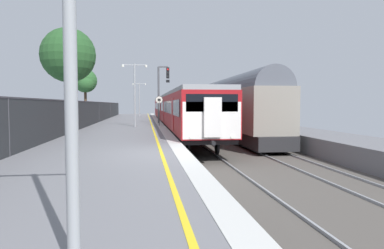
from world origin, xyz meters
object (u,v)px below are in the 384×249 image
at_px(commuter_train_at_platform, 174,109).
at_px(speed_limit_sign, 159,107).
at_px(background_tree_left, 69,56).
at_px(background_tree_centre, 85,82).
at_px(freight_train_adjacent_track, 206,105).
at_px(platform_lamp_mid, 135,89).
at_px(platform_lamp_far, 139,96).
at_px(signal_gantry, 161,88).

relative_size(commuter_train_at_platform, speed_limit_sign, 16.95).
height_order(background_tree_left, background_tree_centre, background_tree_left).
bearing_deg(freight_train_adjacent_track, speed_limit_sign, -118.47).
xyz_separation_m(platform_lamp_mid, platform_lamp_far, (0.00, 24.22, -0.02)).
height_order(platform_lamp_mid, background_tree_left, background_tree_left).
bearing_deg(freight_train_adjacent_track, signal_gantry, -127.07).
xyz_separation_m(signal_gantry, speed_limit_sign, (-0.36, -3.53, -1.71)).
relative_size(commuter_train_at_platform, signal_gantry, 7.83).
xyz_separation_m(commuter_train_at_platform, platform_lamp_far, (-3.79, 16.36, 1.68)).
distance_m(commuter_train_at_platform, signal_gantry, 4.28).
relative_size(background_tree_left, background_tree_centre, 1.33).
xyz_separation_m(speed_limit_sign, background_tree_centre, (-8.56, 16.79, 3.04)).
bearing_deg(freight_train_adjacent_track, platform_lamp_mid, -123.83).
bearing_deg(platform_lamp_mid, platform_lamp_far, 90.00).
xyz_separation_m(freight_train_adjacent_track, signal_gantry, (-5.49, -7.26, 1.60)).
height_order(signal_gantry, speed_limit_sign, signal_gantry).
bearing_deg(background_tree_left, commuter_train_at_platform, 25.66).
relative_size(commuter_train_at_platform, platform_lamp_far, 8.36).
height_order(freight_train_adjacent_track, background_tree_left, background_tree_left).
relative_size(freight_train_adjacent_track, background_tree_centre, 7.11).
distance_m(speed_limit_sign, platform_lamp_mid, 2.55).
xyz_separation_m(signal_gantry, platform_lamp_mid, (-2.31, -4.37, -0.30)).
distance_m(freight_train_adjacent_track, signal_gantry, 9.24).
height_order(commuter_train_at_platform, freight_train_adjacent_track, freight_train_adjacent_track).
height_order(commuter_train_at_platform, platform_lamp_far, platform_lamp_far).
bearing_deg(signal_gantry, freight_train_adjacent_track, 52.93).
distance_m(speed_limit_sign, platform_lamp_far, 23.49).
distance_m(speed_limit_sign, background_tree_left, 9.08).
distance_m(platform_lamp_mid, platform_lamp_far, 24.22).
height_order(signal_gantry, platform_lamp_mid, signal_gantry).
distance_m(commuter_train_at_platform, background_tree_left, 11.45).
relative_size(freight_train_adjacent_track, speed_limit_sign, 18.23).
distance_m(signal_gantry, background_tree_left, 8.45).
xyz_separation_m(commuter_train_at_platform, freight_train_adjacent_track, (4.00, 3.78, 0.40)).
relative_size(platform_lamp_far, background_tree_left, 0.59).
distance_m(platform_lamp_mid, background_tree_centre, 18.91).
bearing_deg(speed_limit_sign, platform_lamp_far, 94.77).
bearing_deg(platform_lamp_far, freight_train_adjacent_track, -58.20).
bearing_deg(background_tree_left, signal_gantry, 7.57).
xyz_separation_m(freight_train_adjacent_track, background_tree_left, (-13.46, -8.32, 4.19)).
xyz_separation_m(signal_gantry, background_tree_centre, (-8.93, 13.26, 1.33)).
height_order(signal_gantry, background_tree_left, background_tree_left).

